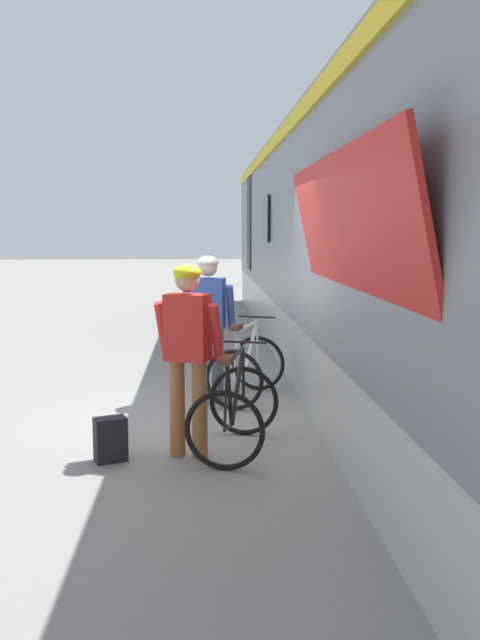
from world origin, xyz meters
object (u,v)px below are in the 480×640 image
(bicycle_far_black, at_px, (235,410))
(cyclist_far_in_red, at_px, (188,343))
(cyclist_near_in_blue, at_px, (208,316))
(train_car, at_px, (401,237))
(bicycle_near_white, at_px, (246,367))
(backpack_on_platform, at_px, (111,439))

(bicycle_far_black, bearing_deg, cyclist_far_in_red, -164.69)
(cyclist_near_in_blue, distance_m, bicycle_far_black, 1.95)
(train_car, height_order, bicycle_near_white, train_car)
(cyclist_far_in_red, xyz_separation_m, bicycle_near_white, (0.67, 2.04, -0.65))
(cyclist_near_in_blue, height_order, cyclist_far_in_red, same)
(backpack_on_platform, bearing_deg, train_car, 19.51)
(train_car, distance_m, cyclist_far_in_red, 4.15)
(train_car, height_order, backpack_on_platform, train_car)
(cyclist_near_in_blue, distance_m, cyclist_far_in_red, 1.95)
(cyclist_far_in_red, height_order, bicycle_near_white, cyclist_far_in_red)
(cyclist_near_in_blue, bearing_deg, backpack_on_platform, -114.25)
(cyclist_near_in_blue, bearing_deg, bicycle_near_white, 12.66)
(bicycle_far_black, bearing_deg, backpack_on_platform, -170.31)
(cyclist_far_in_red, relative_size, bicycle_near_white, 1.41)
(cyclist_far_in_red, bearing_deg, train_car, 46.31)
(cyclist_far_in_red, height_order, bicycle_far_black, cyclist_far_in_red)
(train_car, height_order, cyclist_near_in_blue, train_car)
(backpack_on_platform, bearing_deg, cyclist_far_in_red, -14.96)
(bicycle_near_white, bearing_deg, cyclist_near_in_blue, -167.34)
(backpack_on_platform, bearing_deg, cyclist_near_in_blue, 44.61)
(train_car, xyz_separation_m, cyclist_near_in_blue, (-2.59, -0.99, -0.91))
(bicycle_far_black, bearing_deg, cyclist_near_in_blue, 96.86)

